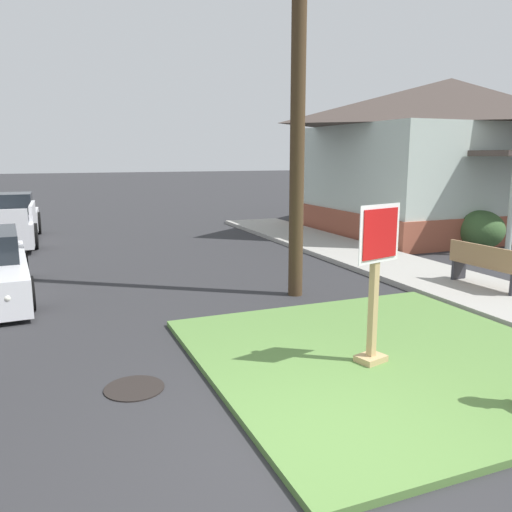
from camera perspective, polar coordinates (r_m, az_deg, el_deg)
ground_plane at (r=5.10m, az=7.43°, el=-21.01°), size 160.00×160.00×0.00m
grass_corner_patch at (r=7.34m, az=14.08°, el=-10.58°), size 4.86×4.96×0.08m
sidewalk_strip at (r=13.05m, az=14.85°, el=-1.03°), size 2.20×18.80×0.12m
stop_sign at (r=6.70m, az=12.87°, el=-3.45°), size 0.70×0.36×2.03m
manhole_cover at (r=6.47m, az=-13.17°, el=-13.89°), size 0.70×0.70×0.02m
pickup_truck_white at (r=18.09m, az=-25.95°, el=3.30°), size 2.18×5.36×1.48m
street_bench at (r=11.22m, az=23.76°, el=-0.77°), size 0.50×1.60×0.85m
corner_house at (r=20.14m, az=20.13°, el=10.43°), size 9.42×8.71×5.32m
shrub_near_porch at (r=16.41m, az=23.30°, el=2.64°), size 1.36×1.36×1.13m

